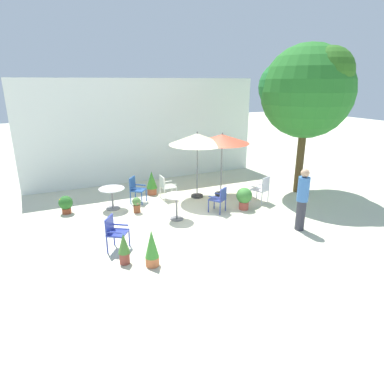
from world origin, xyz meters
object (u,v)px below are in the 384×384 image
(standing_person, at_px, (302,199))
(potted_plant_3, at_px, (66,204))
(potted_plant_4, at_px, (244,197))
(potted_plant_0, at_px, (124,247))
(shade_tree, at_px, (308,91))
(patio_chair_0, at_px, (136,188))
(patio_chair_2, at_px, (115,230))
(patio_chair_3, at_px, (219,198))
(patio_umbrella_0, at_px, (222,140))
(patio_chair_4, at_px, (166,185))
(potted_plant_5, at_px, (152,182))
(cafe_table_1, at_px, (112,194))
(patio_chair_1, at_px, (262,188))
(cafe_table_0, at_px, (176,203))
(potted_plant_2, at_px, (152,248))
(potted_plant_1, at_px, (137,204))
(patio_umbrella_1, at_px, (197,140))

(standing_person, bearing_deg, potted_plant_3, 145.33)
(potted_plant_4, bearing_deg, potted_plant_0, -158.33)
(shade_tree, xyz_separation_m, patio_chair_0, (-6.03, 1.39, -3.19))
(patio_chair_2, relative_size, potted_plant_0, 1.14)
(patio_chair_3, bearing_deg, potted_plant_4, -7.90)
(shade_tree, bearing_deg, potted_plant_3, 170.90)
(patio_umbrella_0, height_order, standing_person, patio_umbrella_0)
(patio_chair_2, distance_m, potted_plant_3, 3.24)
(patio_chair_4, bearing_deg, potted_plant_5, 112.58)
(patio_chair_0, distance_m, patio_chair_2, 3.47)
(shade_tree, xyz_separation_m, patio_chair_2, (-7.47, -1.76, -3.20))
(cafe_table_1, relative_size, patio_chair_1, 0.89)
(patio_chair_0, bearing_deg, potted_plant_3, -178.72)
(patio_chair_3, bearing_deg, patio_umbrella_0, 58.66)
(patio_chair_2, xyz_separation_m, potted_plant_4, (4.50, 1.01, -0.10))
(cafe_table_0, bearing_deg, potted_plant_2, -124.10)
(potted_plant_1, bearing_deg, shade_tree, -4.18)
(patio_chair_4, distance_m, potted_plant_1, 1.57)
(patio_umbrella_0, xyz_separation_m, patio_umbrella_1, (-0.91, 0.16, 0.04))
(patio_umbrella_1, distance_m, potted_plant_3, 4.88)
(cafe_table_0, bearing_deg, potted_plant_3, 147.53)
(potted_plant_0, relative_size, potted_plant_4, 1.05)
(cafe_table_1, height_order, potted_plant_3, cafe_table_1)
(patio_chair_0, height_order, patio_chair_1, patio_chair_1)
(patio_chair_1, bearing_deg, potted_plant_5, 142.73)
(shade_tree, height_order, patio_chair_3, shade_tree)
(shade_tree, xyz_separation_m, patio_chair_4, (-4.95, 1.27, -3.21))
(patio_chair_3, relative_size, potted_plant_3, 1.42)
(potted_plant_1, bearing_deg, potted_plant_3, 157.11)
(patio_umbrella_1, bearing_deg, cafe_table_0, -132.50)
(patio_chair_2, bearing_deg, potted_plant_4, 12.61)
(patio_umbrella_0, height_order, potted_plant_3, patio_umbrella_0)
(shade_tree, xyz_separation_m, potted_plant_4, (-2.97, -0.76, -3.30))
(patio_umbrella_0, relative_size, patio_chair_4, 2.69)
(potted_plant_4, bearing_deg, potted_plant_3, 158.76)
(patio_umbrella_1, height_order, patio_chair_3, patio_umbrella_1)
(standing_person, bearing_deg, cafe_table_1, 139.21)
(patio_chair_4, distance_m, potted_plant_4, 2.84)
(cafe_table_1, bearing_deg, potted_plant_4, -25.34)
(patio_chair_0, height_order, patio_chair_2, patio_chair_0)
(potted_plant_3, bearing_deg, patio_umbrella_0, -5.10)
(potted_plant_3, bearing_deg, cafe_table_0, -32.47)
(patio_chair_0, xyz_separation_m, potted_plant_1, (-0.25, -0.93, -0.25))
(patio_umbrella_1, distance_m, potted_plant_0, 5.32)
(patio_umbrella_0, height_order, cafe_table_1, patio_umbrella_0)
(potted_plant_0, bearing_deg, potted_plant_4, 21.67)
(patio_umbrella_0, xyz_separation_m, patio_chair_3, (-0.91, -1.49, -1.60))
(cafe_table_1, height_order, patio_chair_0, patio_chair_0)
(patio_chair_0, relative_size, potted_plant_5, 1.02)
(cafe_table_0, height_order, potted_plant_2, potted_plant_2)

